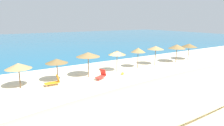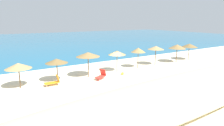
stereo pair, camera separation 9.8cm
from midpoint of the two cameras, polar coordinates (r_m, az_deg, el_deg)
The scene contains 14 objects.
ground_plane at distance 22.25m, azimuth 1.03°, elevation -3.62°, with size 160.00×160.00×0.00m, color beige.
sea_water at distance 64.10m, azimuth -21.39°, elevation 6.27°, with size 160.00×75.17×0.01m, color #1E6B93.
dune_ridge at distance 16.83m, azimuth 23.57°, elevation -6.91°, with size 39.03×5.81×1.83m, color beige.
beach_umbrella_1 at distance 19.51m, azimuth -26.22°, elevation -0.78°, with size 2.37×2.37×2.42m.
beach_umbrella_2 at distance 20.13m, azimuth -16.19°, elevation 0.59°, with size 2.28×2.28×2.44m.
beach_umbrella_3 at distance 21.09m, azimuth -7.09°, elevation 2.56°, with size 2.63×2.63×2.83m.
beach_umbrella_4 at distance 23.17m, azimuth 1.65°, elevation 3.08°, with size 2.16×2.16×2.63m.
beach_umbrella_5 at distance 25.36m, azimuth 8.00°, elevation 3.87°, with size 1.92×1.92×2.72m.
beach_umbrella_6 at distance 27.46m, azimuth 13.14°, elevation 4.48°, with size 2.30×2.30×2.72m.
beach_umbrella_7 at distance 30.09m, azimuth 19.09°, elevation 4.70°, with size 2.53×2.53×2.74m.
beach_umbrella_8 at distance 32.86m, azimuth 22.33°, elevation 4.92°, with size 2.49×2.49×2.62m.
lounge_chair_0 at distance 20.69m, azimuth -3.15°, elevation -3.72°, with size 1.51×1.23×1.05m.
lounge_chair_1 at distance 19.51m, azimuth -17.03°, elevation -5.29°, with size 1.45×0.65×1.04m.
beach_ball at distance 22.29m, azimuth 3.30°, elevation -3.17°, with size 0.32×0.32×0.32m, color yellow.
Camera 2 is at (-11.56, -17.95, 6.27)m, focal length 30.42 mm.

